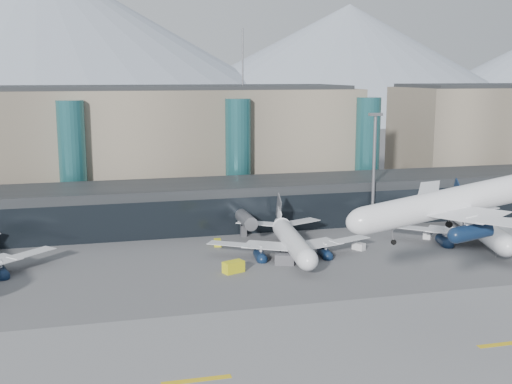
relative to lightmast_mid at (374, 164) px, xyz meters
The scene contains 17 objects.
ground 58.41m from the lightmast_mid, 122.01° to the right, with size 900.00×900.00×0.00m, color #515154.
runway_strip 71.25m from the lightmast_mid, 115.46° to the right, with size 400.00×40.00×0.04m, color slate.
runway_markings 71.24m from the lightmast_mid, 115.46° to the right, with size 128.00×1.00×0.02m.
concourse 32.94m from the lightmast_mid, 162.04° to the left, with size 170.00×27.00×10.00m.
terminal_main 69.21m from the lightmast_mid, 142.63° to the left, with size 130.00×30.00×31.00m.
terminal_east 77.40m from the lightmast_mid, 32.87° to the left, with size 70.00×30.00×31.00m.
teal_towers 51.97m from the lightmast_mid, 149.97° to the left, with size 116.40×19.40×46.00m.
mountain_ridge 333.77m from the lightmast_mid, 92.42° to the left, with size 910.00×400.00×110.00m.
lightmast_mid is the anchor object (origin of this frame).
hero_jet 59.17m from the lightmast_mid, 102.86° to the right, with size 31.79×32.09×10.38m.
jet_parked_mid 30.71m from the lightmast_mid, 147.23° to the right, with size 33.26×32.96×10.76m.
jet_parked_right 24.23m from the lightmast_mid, 44.43° to the right, with size 36.69×37.98×12.20m.
veh_b 39.94m from the lightmast_mid, 169.02° to the right, with size 2.28×1.40×1.31m, color gold.
veh_c 38.10m from the lightmast_mid, 140.31° to the right, with size 3.47×1.83×1.93m, color #4C4C51.
veh_d 19.51m from the lightmast_mid, 58.90° to the right, with size 2.87×1.54×1.64m, color silver.
veh_g 24.11m from the lightmast_mid, 121.83° to the right, with size 2.37×1.38×1.38m, color silver.
veh_h 46.96m from the lightmast_mid, 146.27° to the right, with size 3.63×1.91×2.01m, color gold.
Camera 1 is at (-30.13, -81.83, 34.15)m, focal length 45.00 mm.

